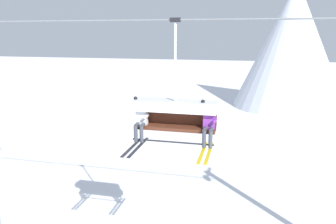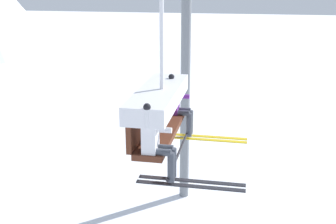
{
  "view_description": "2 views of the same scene",
  "coord_description": "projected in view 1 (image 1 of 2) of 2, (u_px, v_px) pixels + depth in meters",
  "views": [
    {
      "loc": [
        2.5,
        -9.78,
        8.5
      ],
      "look_at": [
        0.38,
        -0.87,
        6.3
      ],
      "focal_mm": 35.0,
      "sensor_mm": 36.0,
      "label": 1
    },
    {
      "loc": [
        -6.31,
        -2.21,
        8.45
      ],
      "look_at": [
        0.34,
        -0.95,
        6.28
      ],
      "focal_mm": 45.0,
      "sensor_mm": 36.0,
      "label": 2
    }
  ],
  "objects": [
    {
      "name": "skier_purple",
      "position": [
        208.0,
        123.0,
        9.15
      ],
      "size": [
        0.48,
        1.7,
        1.34
      ],
      "color": "purple"
    },
    {
      "name": "lift_cable",
      "position": [
        188.0,
        20.0,
        8.77
      ],
      "size": [
        17.85,
        0.05,
        0.05
      ],
      "color": "slate"
    },
    {
      "name": "skier_white",
      "position": [
        141.0,
        119.0,
        9.59
      ],
      "size": [
        0.48,
        1.7,
        1.34
      ],
      "color": "silver"
    },
    {
      "name": "chairlift_chair",
      "position": [
        175.0,
        110.0,
        9.5
      ],
      "size": [
        2.42,
        0.74,
        3.45
      ],
      "color": "#512819"
    },
    {
      "name": "mountain_peak_west",
      "position": [
        292.0,
        45.0,
        37.8
      ],
      "size": [
        12.91,
        12.91,
        14.43
      ],
      "color": "silver",
      "rests_on": "ground_plane"
    }
  ]
}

